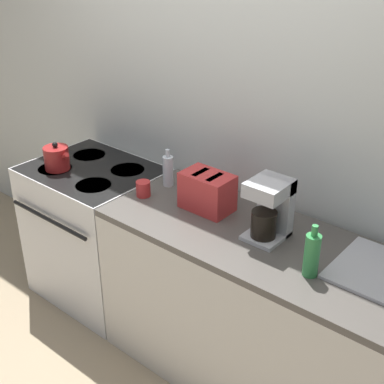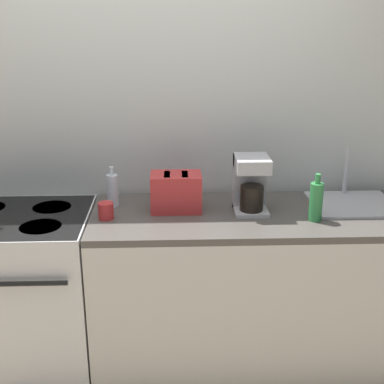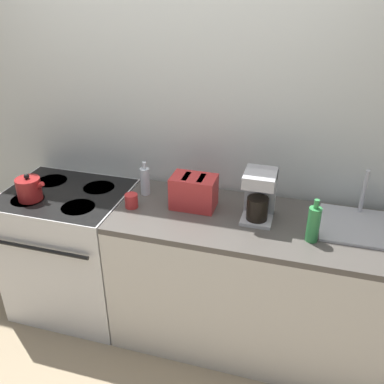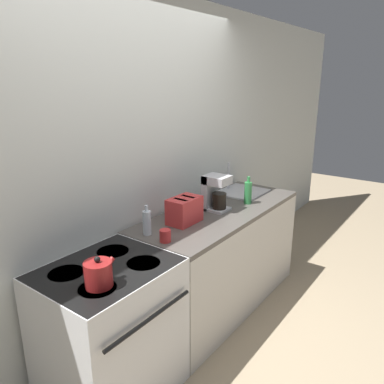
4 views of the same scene
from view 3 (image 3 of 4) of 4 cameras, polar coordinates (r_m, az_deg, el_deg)
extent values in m
plane|color=tan|center=(2.94, -5.92, -20.73)|extent=(12.00, 12.00, 0.00)
cube|color=silver|center=(2.77, -1.77, 8.90)|extent=(8.00, 0.05, 2.60)
cube|color=silver|center=(3.10, -15.55, -7.58)|extent=(0.79, 0.64, 0.91)
cube|color=black|center=(2.87, -16.66, -0.31)|extent=(0.77, 0.63, 0.02)
cylinder|color=black|center=(2.87, -21.06, -0.99)|extent=(0.21, 0.21, 0.01)
cylinder|color=black|center=(2.68, -14.94, -2.05)|extent=(0.21, 0.21, 0.01)
cylinder|color=black|center=(3.06, -18.19, 1.35)|extent=(0.21, 0.21, 0.01)
cylinder|color=black|center=(2.89, -12.31, 0.51)|extent=(0.21, 0.21, 0.01)
cylinder|color=black|center=(2.73, -19.88, -7.16)|extent=(0.67, 0.02, 0.02)
cube|color=silver|center=(2.75, 8.67, -12.34)|extent=(1.75, 0.66, 0.87)
cube|color=#514C47|center=(2.49, 9.41, -4.29)|extent=(1.75, 0.66, 0.04)
cylinder|color=maroon|center=(2.83, -20.90, 0.38)|extent=(0.15, 0.15, 0.14)
sphere|color=black|center=(2.79, -21.20, 1.96)|extent=(0.03, 0.03, 0.03)
cylinder|color=maroon|center=(2.78, -19.81, 0.71)|extent=(0.09, 0.03, 0.07)
cube|color=red|center=(2.55, 0.23, 0.01)|extent=(0.27, 0.17, 0.20)
cube|color=black|center=(2.51, -0.78, 2.08)|extent=(0.03, 0.12, 0.01)
cube|color=black|center=(2.49, 1.26, 1.82)|extent=(0.03, 0.12, 0.01)
cube|color=#B7B7BC|center=(2.49, 8.66, -3.40)|extent=(0.17, 0.20, 0.02)
cube|color=#B7B7BC|center=(2.48, 9.13, 0.17)|extent=(0.17, 0.06, 0.30)
cube|color=#B7B7BC|center=(2.37, 9.09, 1.84)|extent=(0.17, 0.20, 0.07)
cylinder|color=black|center=(2.43, 8.70, -2.18)|extent=(0.12, 0.12, 0.13)
cube|color=#B7B7BC|center=(2.56, 21.60, -4.32)|extent=(0.44, 0.40, 0.01)
cylinder|color=silver|center=(2.64, 21.90, -0.08)|extent=(0.02, 0.02, 0.28)
cylinder|color=#338C47|center=(2.32, 15.88, -4.19)|extent=(0.07, 0.07, 0.20)
cylinder|color=#338C47|center=(2.26, 16.27, -1.56)|extent=(0.03, 0.03, 0.05)
cylinder|color=silver|center=(2.71, -6.28, 1.42)|extent=(0.06, 0.06, 0.18)
cylinder|color=silver|center=(2.67, -6.40, 3.53)|extent=(0.02, 0.02, 0.04)
cylinder|color=red|center=(2.59, -8.08, -1.16)|extent=(0.08, 0.08, 0.09)
camera|label=1|loc=(0.93, 93.96, 3.78)|focal=50.00mm
camera|label=2|loc=(0.84, -100.34, -26.28)|focal=50.00mm
camera|label=4|loc=(2.81, -63.96, 8.05)|focal=35.00mm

